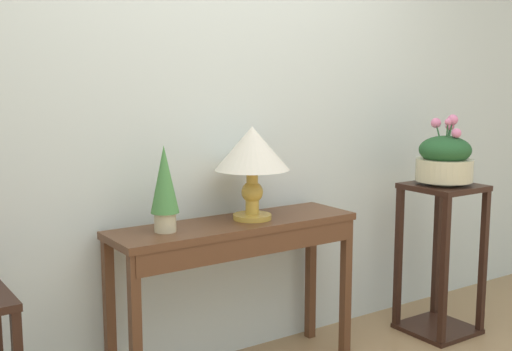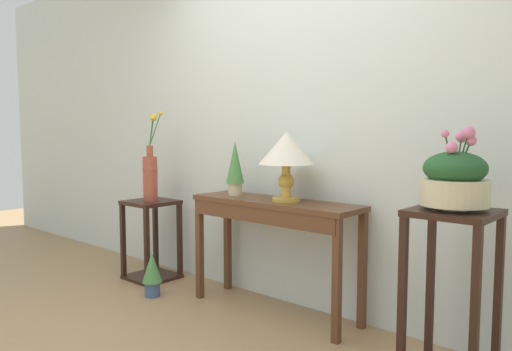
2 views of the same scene
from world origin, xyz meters
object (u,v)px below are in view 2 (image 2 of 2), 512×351
Objects in this scene: console_table at (272,218)px; pedestal_stand_right at (450,299)px; table_lamp at (286,152)px; flower_vase_tall_left at (150,172)px; potted_plant_floor at (152,272)px; potted_plant_on_console at (235,166)px; pedestal_stand_left at (151,240)px; planter_bowl_wide_right at (455,179)px.

pedestal_stand_right reaches higher than console_table.
console_table is 0.46m from table_lamp.
pedestal_stand_right is at bearing -2.69° from flower_vase_tall_left.
potted_plant_floor is at bearing -159.05° from console_table.
flower_vase_tall_left is (-1.36, -0.08, -0.20)m from table_lamp.
pedestal_stand_right is (2.53, -0.12, -0.46)m from flower_vase_tall_left.
table_lamp is 1.16× the size of potted_plant_on_console.
flower_vase_tall_left is 0.85× the size of pedestal_stand_right.
table_lamp is (0.10, 0.02, 0.45)m from console_table.
console_table reaches higher than pedestal_stand_left.
potted_plant_floor is (0.38, -0.28, -0.14)m from pedestal_stand_left.
table_lamp is 1.19m from planter_bowl_wide_right.
planter_bowl_wide_right is at bearing 11.86° from pedestal_stand_right.
planter_bowl_wide_right is at bearing -8.11° from console_table.
planter_bowl_wide_right is (2.53, -0.12, 0.11)m from flower_vase_tall_left.
potted_plant_on_console is 1.11m from pedestal_stand_left.
planter_bowl_wide_right is (1.64, -0.21, 0.02)m from potted_plant_on_console.
table_lamp is 0.62× the size of flower_vase_tall_left.
potted_plant_floor is (-2.15, -0.16, -0.25)m from pedestal_stand_right.
pedestal_stand_left is 2.62m from planter_bowl_wide_right.
pedestal_stand_right reaches higher than pedestal_stand_left.
table_lamp is at bearing -0.40° from potted_plant_on_console.
flower_vase_tall_left is at bearing 51.89° from pedestal_stand_left.
flower_vase_tall_left reaches higher than potted_plant_on_console.
potted_plant_on_console reaches higher than console_table.
pedestal_stand_left is (-0.90, -0.09, -0.66)m from potted_plant_on_console.
pedestal_stand_left is at bearing 177.35° from pedestal_stand_right.
planter_bowl_wide_right is 2.31m from potted_plant_floor.
pedestal_stand_right is at bearing -2.65° from pedestal_stand_left.
console_table is at bearing 171.89° from planter_bowl_wide_right.
potted_plant_on_console is 1.02m from potted_plant_floor.
table_lamp is 1.34× the size of potted_plant_floor.
potted_plant_floor is (-2.15, -0.16, -0.83)m from planter_bowl_wide_right.
pedestal_stand_left is at bearing -177.13° from console_table.
planter_bowl_wide_right reaches higher than pedestal_stand_right.
console_table is 1.88× the size of pedestal_stand_left.
potted_plant_on_console is at bearing 172.82° from planter_bowl_wide_right.
pedestal_stand_right is 2.17m from potted_plant_floor.
pedestal_stand_right is at bearing 4.22° from potted_plant_floor.
potted_plant_on_console is 1.00× the size of planter_bowl_wide_right.
table_lamp is 1.39m from potted_plant_floor.
flower_vase_tall_left reaches higher than planter_bowl_wide_right.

